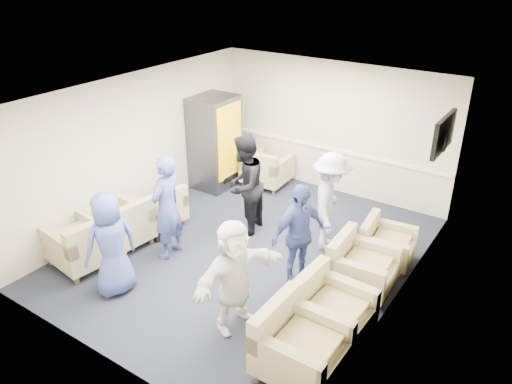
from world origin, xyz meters
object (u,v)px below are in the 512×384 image
Objects in this scene: armchair_right_midnear at (328,312)px; armchair_corner at (266,170)px; armchair_right_far at (384,245)px; person_front_right at (235,276)px; person_mid_right at (298,235)px; armchair_right_near at (297,347)px; armchair_right_midfar at (359,268)px; person_back_right at (330,202)px; vending_machine at (215,142)px; armchair_left_near at (85,244)px; person_front_left at (111,244)px; person_mid_left at (167,208)px; armchair_left_far at (159,210)px; armchair_left_mid at (120,227)px; person_back_left at (244,185)px.

armchair_right_midnear reaches higher than armchair_corner.
person_front_right reaches higher than armchair_right_far.
person_front_right is at bearing -166.32° from person_mid_right.
armchair_right_near is 1.01× the size of armchair_right_midnear.
armchair_right_far is 0.54× the size of person_front_right.
armchair_corner is at bearing 51.13° from armchair_right_midfar.
person_back_right reaches higher than person_mid_right.
armchair_corner is at bearing 34.89° from person_back_right.
vending_machine reaches higher than person_back_right.
armchair_left_near is at bearing -87.33° from vending_machine.
vending_machine reaches higher than person_front_left.
armchair_right_midnear is at bearing 80.39° from person_mid_left.
person_front_right is (2.09, -3.96, 0.44)m from armchair_corner.
armchair_left_far is 0.98× the size of armchair_corner.
person_front_right is at bearing 76.32° from armchair_right_near.
armchair_left_far is 0.98× the size of armchair_right_midnear.
armchair_right_far is 0.53× the size of person_mid_right.
person_back_right is at bearing -16.40° from vending_machine.
armchair_corner is at bearing 172.95° from armchair_left_far.
person_back_left is (1.46, 1.59, 0.54)m from armchair_left_mid.
armchair_right_far is at bearing -104.69° from person_back_right.
vending_machine is 1.14× the size of person_back_right.
person_mid_left reaches higher than armchair_left_far.
armchair_right_near is 3.46m from person_back_left.
armchair_right_midnear is at bearing 95.80° from armchair_left_mid.
armchair_right_far is (3.90, 2.06, -0.06)m from armchair_left_mid.
person_front_left is (0.83, -1.80, 0.47)m from armchair_left_far.
person_mid_right is (3.18, -2.06, -0.17)m from vending_machine.
armchair_right_near is at bearing 84.44° from armchair_left_mid.
armchair_right_near is at bearing 179.02° from armchair_right_midfar.
armchair_right_near is 1.91m from person_mid_right.
armchair_right_midnear is 1.32m from person_mid_right.
vending_machine is (-4.10, 3.67, 0.60)m from armchair_right_near.
vending_machine is 1.22× the size of person_front_left.
person_back_left is at bearing 84.73° from person_mid_right.
armchair_right_midnear is at bearing 107.87° from armchair_left_near.
person_mid_left is 2.09m from person_front_right.
armchair_right_midfar is 1.07× the size of armchair_right_far.
armchair_left_far is 1.68m from person_back_left.
armchair_corner is at bearing 44.68° from armchair_right_midnear.
person_back_right reaches higher than armchair_left_mid.
armchair_right_near is at bearing 34.66° from person_back_left.
person_front_left reaches higher than armchair_right_far.
armchair_right_midnear is 3.10m from person_mid_left.
armchair_right_near is 1.10× the size of armchair_right_far.
person_front_left is at bearing 32.20° from armchair_left_far.
armchair_corner is at bearing 32.05° from vending_machine.
armchair_right_far is at bearing 114.41° from armchair_left_far.
armchair_left_mid reaches higher than armchair_right_far.
person_front_left is (-3.04, -0.90, 0.44)m from armchair_right_midnear.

